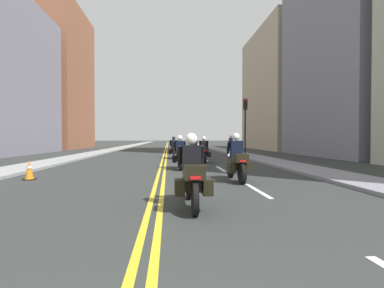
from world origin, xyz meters
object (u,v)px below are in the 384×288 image
(traffic_cone_0, at_px, (29,170))
(motorcycle_4, at_px, (174,150))
(motorcycle_5, at_px, (194,148))
(pedestrian_0, at_px, (231,144))
(motorcycle_3, at_px, (204,152))
(motorcycle_0, at_px, (192,177))
(traffic_light_near, at_px, (245,117))
(motorcycle_2, at_px, (180,155))
(motorcycle_1, at_px, (237,162))

(traffic_cone_0, bearing_deg, motorcycle_4, 63.59)
(motorcycle_5, height_order, traffic_cone_0, motorcycle_5)
(motorcycle_5, bearing_deg, traffic_cone_0, -116.37)
(motorcycle_5, relative_size, pedestrian_0, 1.18)
(traffic_cone_0, height_order, pedestrian_0, pedestrian_0)
(traffic_cone_0, bearing_deg, motorcycle_3, 45.48)
(pedestrian_0, bearing_deg, motorcycle_4, 29.34)
(motorcycle_0, xyz_separation_m, motorcycle_3, (1.71, 12.06, -0.01))
(motorcycle_3, bearing_deg, traffic_light_near, 47.52)
(motorcycle_3, relative_size, pedestrian_0, 1.25)
(motorcycle_3, relative_size, motorcycle_5, 1.06)
(motorcycle_2, xyz_separation_m, traffic_cone_0, (-5.53, -3.23, -0.32))
(motorcycle_5, height_order, traffic_light_near, traffic_light_near)
(motorcycle_4, height_order, pedestrian_0, pedestrian_0)
(motorcycle_4, relative_size, traffic_light_near, 0.51)
(motorcycle_3, bearing_deg, motorcycle_4, 118.86)
(motorcycle_3, distance_m, motorcycle_5, 7.92)
(traffic_light_near, relative_size, pedestrian_0, 2.54)
(motorcycle_2, bearing_deg, motorcycle_4, 90.21)
(motorcycle_2, bearing_deg, traffic_cone_0, -150.72)
(motorcycle_1, xyz_separation_m, pedestrian_0, (3.78, 18.95, 0.23))
(motorcycle_3, height_order, motorcycle_5, motorcycle_3)
(motorcycle_1, xyz_separation_m, traffic_cone_0, (-7.34, 0.91, -0.32))
(motorcycle_2, bearing_deg, motorcycle_3, 66.87)
(motorcycle_5, relative_size, traffic_cone_0, 2.90)
(motorcycle_3, height_order, motorcycle_4, motorcycle_4)
(motorcycle_1, height_order, traffic_cone_0, motorcycle_1)
(motorcycle_4, distance_m, motorcycle_5, 4.81)
(motorcycle_2, xyz_separation_m, motorcycle_3, (1.66, 4.07, -0.01))
(motorcycle_4, distance_m, traffic_cone_0, 12.07)
(motorcycle_5, distance_m, traffic_light_near, 6.00)
(motorcycle_0, relative_size, motorcycle_5, 1.10)
(motorcycle_2, distance_m, pedestrian_0, 15.83)
(motorcycle_3, xyz_separation_m, traffic_light_near, (3.56, 3.70, 2.44))
(motorcycle_1, bearing_deg, motorcycle_5, 88.80)
(motorcycle_1, bearing_deg, motorcycle_3, 89.62)
(motorcycle_1, distance_m, motorcycle_2, 4.52)
(motorcycle_1, relative_size, motorcycle_5, 1.12)
(pedestrian_0, bearing_deg, motorcycle_0, 53.92)
(motorcycle_1, distance_m, traffic_light_near, 12.62)
(motorcycle_1, height_order, motorcycle_5, motorcycle_1)
(motorcycle_3, distance_m, traffic_light_near, 5.68)
(motorcycle_5, distance_m, traffic_cone_0, 16.87)
(motorcycle_1, height_order, motorcycle_4, motorcycle_1)
(motorcycle_2, xyz_separation_m, motorcycle_5, (1.74, 11.99, -0.04))
(motorcycle_1, bearing_deg, traffic_cone_0, 171.45)
(motorcycle_3, distance_m, pedestrian_0, 11.44)
(motorcycle_0, height_order, traffic_light_near, traffic_light_near)
(traffic_light_near, bearing_deg, pedestrian_0, 86.90)
(motorcycle_0, bearing_deg, motorcycle_5, 84.31)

